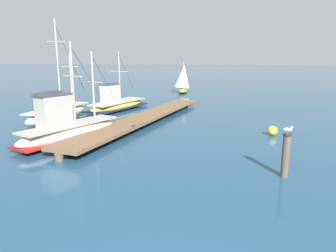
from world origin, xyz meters
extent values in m
cube|color=brown|center=(-5.68, 15.25, 0.37)|extent=(3.43, 16.73, 0.16)
cylinder|color=brown|center=(-6.50, 6.98, 0.15)|extent=(0.36, 0.36, 0.29)
cylinder|color=brown|center=(-5.95, 12.49, 0.15)|extent=(0.36, 0.36, 0.29)
cylinder|color=brown|center=(-5.41, 18.01, 0.15)|extent=(0.36, 0.36, 0.29)
cylinder|color=brown|center=(-4.86, 23.53, 0.15)|extent=(0.36, 0.36, 0.29)
cube|color=#333338|center=(-6.80, 12.02, 0.49)|extent=(0.14, 0.21, 0.08)
cube|color=#333338|center=(-5.21, 11.86, 0.49)|extent=(0.14, 0.21, 0.08)
ellipsoid|color=silver|center=(-7.78, 9.86, 0.44)|extent=(3.10, 6.16, 0.88)
cube|color=#B2AD9E|center=(-7.78, 9.86, 0.84)|extent=(2.77, 5.53, 0.08)
cube|color=#B21E19|center=(-7.78, 9.86, 0.24)|extent=(3.08, 6.05, 0.08)
cube|color=#B7B2A8|center=(-8.04, 9.00, 1.63)|extent=(1.18, 1.72, 1.51)
cube|color=#3D3D42|center=(-8.04, 9.00, 2.42)|extent=(1.28, 1.86, 0.06)
cylinder|color=#B2ADA3|center=(-7.69, 10.14, 2.89)|extent=(0.11, 0.11, 4.03)
cylinder|color=#B2ADA3|center=(-7.69, 10.14, 3.22)|extent=(1.25, 0.43, 0.06)
cylinder|color=#333338|center=(-7.37, 11.18, 3.09)|extent=(0.63, 2.02, 2.98)
cylinder|color=#B2ADA3|center=(-7.30, 11.44, 2.66)|extent=(0.11, 0.11, 3.56)
cylinder|color=#B2ADA3|center=(-7.30, 11.44, 2.84)|extent=(1.25, 0.43, 0.06)
cylinder|color=#333338|center=(-7.02, 12.36, 2.84)|extent=(0.56, 1.79, 2.64)
ellipsoid|color=gold|center=(-9.57, 19.28, 0.35)|extent=(3.14, 6.64, 0.71)
cube|color=#B2AD9E|center=(-9.57, 19.28, 0.67)|extent=(2.79, 5.97, 0.08)
cube|color=#19234C|center=(-9.57, 19.28, 0.19)|extent=(3.13, 6.52, 0.08)
cube|color=silver|center=(-9.77, 18.34, 1.41)|extent=(1.12, 1.54, 1.40)
cube|color=#3D3D42|center=(-9.77, 18.34, 2.14)|extent=(1.21, 1.66, 0.06)
cylinder|color=#B2ADA3|center=(-9.51, 19.59, 2.66)|extent=(0.11, 0.11, 3.91)
cylinder|color=#B2ADA3|center=(-9.51, 19.59, 3.06)|extent=(1.66, 0.40, 0.06)
cylinder|color=#333338|center=(-9.29, 20.62, 2.86)|extent=(0.44, 2.00, 2.90)
ellipsoid|color=silver|center=(-11.36, 13.93, 0.47)|extent=(1.58, 6.26, 0.94)
cube|color=#B2AD9E|center=(-11.36, 13.93, 0.90)|extent=(1.39, 5.63, 0.08)
cube|color=#B7B2A8|center=(-11.34, 13.00, 1.46)|extent=(0.74, 1.82, 1.05)
cube|color=#3D3D42|center=(-11.34, 13.00, 2.01)|extent=(0.80, 1.96, 0.06)
cylinder|color=#B2ADA3|center=(-11.36, 14.24, 3.74)|extent=(0.11, 0.11, 5.60)
cylinder|color=#B2ADA3|center=(-11.36, 14.24, 5.13)|extent=(1.33, 0.08, 0.06)
cylinder|color=#333338|center=(-11.39, 15.76, 4.02)|extent=(0.07, 2.91, 4.14)
cylinder|color=#B2ADA3|center=(-11.39, 15.65, 2.69)|extent=(0.11, 0.11, 3.51)
cylinder|color=#B2ADA3|center=(-11.39, 15.65, 3.52)|extent=(1.33, 0.08, 0.06)
cylinder|color=#333338|center=(-11.40, 16.59, 2.87)|extent=(0.05, 1.83, 2.60)
cylinder|color=brown|center=(2.19, 7.62, 0.78)|extent=(0.26, 0.26, 1.56)
cylinder|color=#28282D|center=(2.19, 7.62, 1.53)|extent=(0.30, 0.30, 0.06)
cylinder|color=gold|center=(2.19, 7.64, 1.60)|extent=(0.01, 0.01, 0.07)
cylinder|color=gold|center=(2.19, 7.59, 1.60)|extent=(0.01, 0.01, 0.07)
ellipsoid|color=white|center=(2.19, 7.62, 1.70)|extent=(0.28, 0.12, 0.13)
ellipsoid|color=silver|center=(2.17, 7.67, 1.71)|extent=(0.24, 0.03, 0.09)
ellipsoid|color=#383838|center=(2.06, 7.67, 1.71)|extent=(0.07, 0.02, 0.04)
ellipsoid|color=silver|center=(2.17, 7.56, 1.71)|extent=(0.24, 0.03, 0.09)
ellipsoid|color=#383838|center=(2.06, 7.57, 1.71)|extent=(0.07, 0.02, 0.04)
cone|color=white|center=(2.04, 7.62, 1.70)|extent=(0.08, 0.07, 0.07)
sphere|color=white|center=(2.31, 7.62, 1.79)|extent=(0.08, 0.08, 0.08)
cone|color=gold|center=(2.36, 7.62, 1.78)|extent=(0.05, 0.02, 0.02)
sphere|color=yellow|center=(2.09, 13.75, 0.27)|extent=(0.53, 0.53, 0.53)
torus|color=black|center=(2.09, 13.75, 0.53)|extent=(0.14, 0.02, 0.14)
ellipsoid|color=gold|center=(-7.36, 33.20, 0.30)|extent=(1.50, 3.84, 0.60)
cylinder|color=#B2ADA3|center=(-7.37, 33.30, 2.16)|extent=(0.08, 0.08, 3.12)
cone|color=silver|center=(-7.33, 32.95, 2.01)|extent=(2.33, 2.09, 2.84)
camera|label=1|loc=(1.02, -3.25, 4.07)|focal=32.69mm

